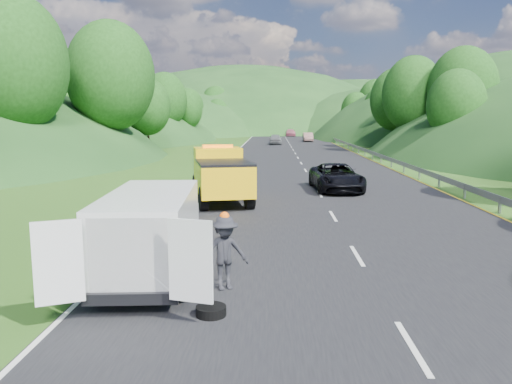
{
  "coord_description": "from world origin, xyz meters",
  "views": [
    {
      "loc": [
        0.46,
        -16.58,
        4.15
      ],
      "look_at": [
        -0.18,
        2.21,
        1.3
      ],
      "focal_mm": 35.0,
      "sensor_mm": 36.0,
      "label": 1
    }
  ],
  "objects_px": {
    "spare_tire": "(211,316)",
    "passing_suv": "(336,191)",
    "white_van": "(152,229)",
    "worker": "(225,290)",
    "woman": "(135,241)",
    "child": "(179,247)",
    "suitcase": "(113,225)",
    "tow_truck": "(221,175)"
  },
  "relations": [
    {
      "from": "woman",
      "to": "tow_truck",
      "type": "bearing_deg",
      "value": -45.27
    },
    {
      "from": "tow_truck",
      "to": "woman",
      "type": "xyz_separation_m",
      "value": [
        -2.09,
        -7.85,
        -1.34
      ]
    },
    {
      "from": "white_van",
      "to": "worker",
      "type": "bearing_deg",
      "value": -29.33
    },
    {
      "from": "woman",
      "to": "child",
      "type": "height_order",
      "value": "woman"
    },
    {
      "from": "woman",
      "to": "suitcase",
      "type": "bearing_deg",
      "value": 13.73
    },
    {
      "from": "tow_truck",
      "to": "passing_suv",
      "type": "height_order",
      "value": "tow_truck"
    },
    {
      "from": "white_van",
      "to": "passing_suv",
      "type": "relative_size",
      "value": 1.2
    },
    {
      "from": "suitcase",
      "to": "tow_truck",
      "type": "bearing_deg",
      "value": 64.23
    },
    {
      "from": "child",
      "to": "spare_tire",
      "type": "bearing_deg",
      "value": -49.41
    },
    {
      "from": "worker",
      "to": "passing_suv",
      "type": "bearing_deg",
      "value": 50.29
    },
    {
      "from": "worker",
      "to": "tow_truck",
      "type": "bearing_deg",
      "value": 72.63
    },
    {
      "from": "spare_tire",
      "to": "worker",
      "type": "bearing_deg",
      "value": 85.13
    },
    {
      "from": "woman",
      "to": "suitcase",
      "type": "xyz_separation_m",
      "value": [
        -1.14,
        1.17,
        0.3
      ]
    },
    {
      "from": "worker",
      "to": "passing_suv",
      "type": "height_order",
      "value": "worker"
    },
    {
      "from": "child",
      "to": "suitcase",
      "type": "bearing_deg",
      "value": 168.38
    },
    {
      "from": "woman",
      "to": "suitcase",
      "type": "relative_size",
      "value": 3.01
    },
    {
      "from": "woman",
      "to": "child",
      "type": "distance_m",
      "value": 1.81
    },
    {
      "from": "child",
      "to": "suitcase",
      "type": "xyz_separation_m",
      "value": [
        -2.77,
        1.94,
        0.3
      ]
    },
    {
      "from": "white_van",
      "to": "child",
      "type": "distance_m",
      "value": 3.23
    },
    {
      "from": "white_van",
      "to": "spare_tire",
      "type": "height_order",
      "value": "white_van"
    },
    {
      "from": "spare_tire",
      "to": "passing_suv",
      "type": "relative_size",
      "value": 0.12
    },
    {
      "from": "tow_truck",
      "to": "passing_suv",
      "type": "distance_m",
      "value": 7.44
    },
    {
      "from": "suitcase",
      "to": "spare_tire",
      "type": "relative_size",
      "value": 0.92
    },
    {
      "from": "suitcase",
      "to": "passing_suv",
      "type": "relative_size",
      "value": 0.11
    },
    {
      "from": "woman",
      "to": "passing_suv",
      "type": "distance_m",
      "value": 14.42
    },
    {
      "from": "suitcase",
      "to": "passing_suv",
      "type": "distance_m",
      "value": 14.2
    },
    {
      "from": "white_van",
      "to": "worker",
      "type": "xyz_separation_m",
      "value": [
        1.98,
        -0.93,
        -1.27
      ]
    },
    {
      "from": "white_van",
      "to": "passing_suv",
      "type": "distance_m",
      "value": 17.02
    },
    {
      "from": "child",
      "to": "suitcase",
      "type": "distance_m",
      "value": 3.4
    },
    {
      "from": "spare_tire",
      "to": "white_van",
      "type": "bearing_deg",
      "value": 125.75
    },
    {
      "from": "white_van",
      "to": "worker",
      "type": "height_order",
      "value": "white_van"
    },
    {
      "from": "spare_tire",
      "to": "passing_suv",
      "type": "distance_m",
      "value": 18.79
    },
    {
      "from": "white_van",
      "to": "woman",
      "type": "bearing_deg",
      "value": 107.69
    },
    {
      "from": "passing_suv",
      "to": "worker",
      "type": "bearing_deg",
      "value": -109.86
    },
    {
      "from": "white_van",
      "to": "spare_tire",
      "type": "relative_size",
      "value": 10.08
    },
    {
      "from": "white_van",
      "to": "suitcase",
      "type": "distance_m",
      "value": 5.66
    },
    {
      "from": "tow_truck",
      "to": "white_van",
      "type": "xyz_separation_m",
      "value": [
        -0.58,
        -11.59,
        -0.07
      ]
    },
    {
      "from": "worker",
      "to": "suitcase",
      "type": "relative_size",
      "value": 3.06
    },
    {
      "from": "child",
      "to": "passing_suv",
      "type": "distance_m",
      "value": 14.23
    },
    {
      "from": "woman",
      "to": "worker",
      "type": "relative_size",
      "value": 0.98
    },
    {
      "from": "white_van",
      "to": "child",
      "type": "height_order",
      "value": "white_van"
    },
    {
      "from": "worker",
      "to": "woman",
      "type": "bearing_deg",
      "value": 103.02
    }
  ]
}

